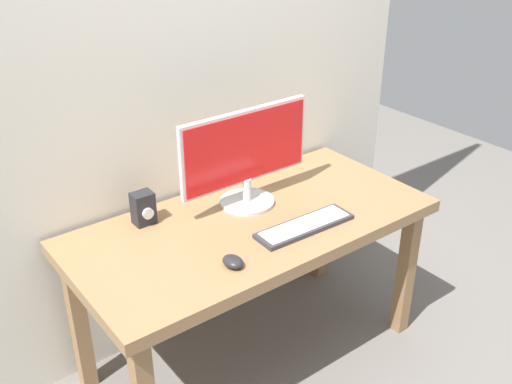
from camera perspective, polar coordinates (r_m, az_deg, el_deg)
ground_plane at (r=2.83m, az=-0.33°, el=-15.10°), size 6.00×6.00×0.00m
wall_back at (r=2.44m, az=-6.30°, el=17.55°), size 2.27×0.04×3.00m
desk at (r=2.45m, az=-0.37°, el=-4.30°), size 1.47×0.71×0.71m
monitor at (r=2.43m, az=-1.00°, el=3.53°), size 0.61×0.23×0.41m
keyboard_primary at (r=2.35m, az=4.65°, el=-3.24°), size 0.42×0.13×0.02m
mouse at (r=2.13m, az=-2.21°, el=-6.62°), size 0.07×0.09×0.04m
audio_controller at (r=2.39m, az=-10.66°, el=-1.53°), size 0.08×0.08×0.13m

